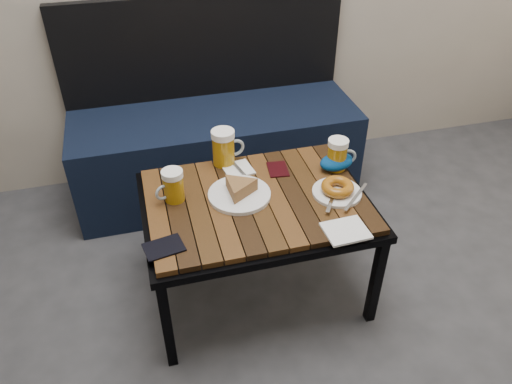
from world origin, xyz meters
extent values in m
cube|color=black|center=(-0.23, 1.74, 0.23)|extent=(1.40, 0.50, 0.45)
cube|color=black|center=(-0.23, 1.97, 0.70)|extent=(1.40, 0.05, 0.50)
cube|color=black|center=(-0.61, 0.73, 0.21)|extent=(0.03, 0.03, 0.42)
cube|color=black|center=(0.17, 0.73, 0.21)|extent=(0.04, 0.03, 0.42)
cube|color=black|center=(-0.61, 1.29, 0.21)|extent=(0.03, 0.04, 0.42)
cube|color=black|center=(0.17, 1.29, 0.21)|extent=(0.04, 0.04, 0.42)
cube|color=black|center=(-0.22, 1.01, 0.43)|extent=(0.84, 0.62, 0.03)
cube|color=#3B260D|center=(-0.22, 1.01, 0.46)|extent=(0.80, 0.58, 0.02)
cylinder|color=#A1700D|center=(-0.51, 1.08, 0.52)|extent=(0.10, 0.10, 0.10)
cylinder|color=white|center=(-0.51, 1.08, 0.59)|extent=(0.08, 0.08, 0.02)
torus|color=#8C999E|center=(-0.55, 1.06, 0.52)|extent=(0.06, 0.03, 0.06)
cylinder|color=#A1700D|center=(-0.28, 1.27, 0.53)|extent=(0.10, 0.10, 0.12)
cylinder|color=white|center=(-0.28, 1.27, 0.61)|extent=(0.09, 0.09, 0.03)
torus|color=#8C999E|center=(-0.23, 1.27, 0.53)|extent=(0.08, 0.02, 0.08)
cylinder|color=#A1700D|center=(0.14, 1.12, 0.52)|extent=(0.09, 0.09, 0.11)
cylinder|color=white|center=(0.14, 1.12, 0.59)|extent=(0.08, 0.08, 0.02)
torus|color=#8C999E|center=(0.18, 1.11, 0.52)|extent=(0.07, 0.03, 0.07)
cylinder|color=white|center=(-0.28, 1.03, 0.48)|extent=(0.23, 0.23, 0.02)
cylinder|color=white|center=(0.08, 0.95, 0.48)|extent=(0.18, 0.18, 0.01)
torus|color=#7E3A0B|center=(0.08, 0.95, 0.50)|extent=(0.12, 0.12, 0.04)
cube|color=#A5A8AD|center=(0.13, 0.90, 0.49)|extent=(0.15, 0.14, 0.00)
cube|color=#A5A8AD|center=(0.04, 0.90, 0.49)|extent=(0.09, 0.13, 0.00)
cube|color=white|center=(-0.24, 1.20, 0.48)|extent=(0.12, 0.12, 0.01)
cube|color=#A5A8AD|center=(-0.24, 1.20, 0.48)|extent=(0.05, 0.15, 0.00)
cube|color=white|center=(0.03, 0.75, 0.48)|extent=(0.15, 0.13, 0.01)
cube|color=black|center=(-0.58, 0.82, 0.48)|extent=(0.14, 0.11, 0.01)
cube|color=black|center=(-0.09, 1.16, 0.47)|extent=(0.09, 0.12, 0.01)
ellipsoid|color=navy|center=(0.14, 1.11, 0.50)|extent=(0.16, 0.12, 0.06)
camera|label=1|loc=(-0.60, -0.41, 1.60)|focal=35.00mm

